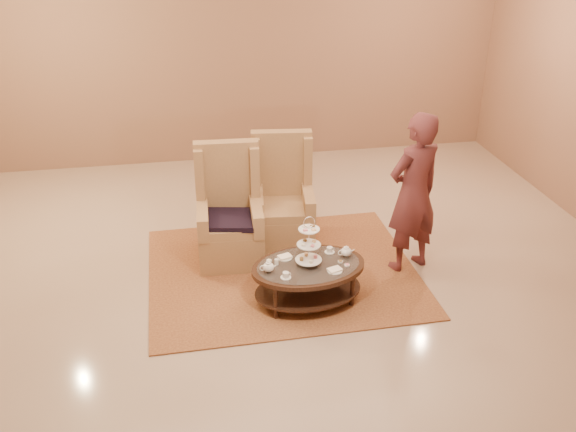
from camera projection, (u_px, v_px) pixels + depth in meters
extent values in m
plane|color=tan|center=(282.00, 297.00, 6.60)|extent=(8.00, 8.00, 0.00)
cube|color=silver|center=(282.00, 297.00, 6.60)|extent=(8.00, 8.00, 0.02)
cube|color=#92684F|center=(234.00, 45.00, 9.32)|extent=(8.00, 0.04, 3.50)
cube|color=#9E6838|center=(283.00, 271.00, 7.04)|extent=(2.90, 2.43, 0.02)
cylinder|color=black|center=(276.00, 303.00, 6.18)|extent=(0.05, 0.05, 0.38)
cylinder|color=black|center=(352.00, 290.00, 6.38)|extent=(0.05, 0.05, 0.38)
cylinder|color=black|center=(265.00, 280.00, 6.53)|extent=(0.05, 0.05, 0.38)
cylinder|color=black|center=(338.00, 269.00, 6.73)|extent=(0.05, 0.05, 0.38)
cylinder|color=white|center=(309.00, 244.00, 6.24)|extent=(0.01, 0.01, 0.47)
torus|color=white|center=(309.00, 222.00, 6.13)|extent=(0.12, 0.02, 0.12)
cylinder|color=silver|center=(308.00, 260.00, 6.32)|extent=(0.29, 0.29, 0.01)
cylinder|color=silver|center=(309.00, 245.00, 6.24)|extent=(0.26, 0.26, 0.01)
cylinder|color=silver|center=(309.00, 229.00, 6.17)|extent=(0.23, 0.23, 0.01)
cylinder|color=#DB707B|center=(316.00, 257.00, 6.33)|extent=(0.04, 0.04, 0.03)
cylinder|color=tan|center=(306.00, 254.00, 6.37)|extent=(0.04, 0.04, 0.03)
cylinder|color=brown|center=(301.00, 259.00, 6.29)|extent=(0.04, 0.04, 0.03)
cylinder|color=silver|center=(311.00, 261.00, 6.25)|extent=(0.04, 0.04, 0.03)
ellipsoid|color=tan|center=(314.00, 241.00, 6.27)|extent=(0.05, 0.05, 0.03)
ellipsoid|color=brown|center=(305.00, 240.00, 6.28)|extent=(0.05, 0.05, 0.03)
ellipsoid|color=silver|center=(303.00, 245.00, 6.20)|extent=(0.05, 0.05, 0.03)
ellipsoid|color=#DB707B|center=(313.00, 246.00, 6.19)|extent=(0.05, 0.05, 0.03)
cube|color=brown|center=(313.00, 226.00, 6.20)|extent=(0.05, 0.03, 0.02)
cube|color=silver|center=(304.00, 226.00, 6.19)|extent=(0.05, 0.03, 0.02)
cube|color=#DB707B|center=(305.00, 230.00, 6.12)|extent=(0.05, 0.03, 0.02)
cube|color=tan|center=(314.00, 230.00, 6.13)|extent=(0.05, 0.03, 0.02)
ellipsoid|color=silver|center=(268.00, 267.00, 6.20)|extent=(0.12, 0.12, 0.09)
cylinder|color=silver|center=(268.00, 263.00, 6.18)|extent=(0.06, 0.06, 0.01)
sphere|color=silver|center=(268.00, 262.00, 6.17)|extent=(0.02, 0.02, 0.02)
cone|color=silver|center=(275.00, 266.00, 6.22)|extent=(0.07, 0.03, 0.05)
torus|color=silver|center=(263.00, 268.00, 6.19)|extent=(0.06, 0.02, 0.06)
ellipsoid|color=silver|center=(346.00, 252.00, 6.47)|extent=(0.12, 0.12, 0.09)
cylinder|color=silver|center=(346.00, 248.00, 6.45)|extent=(0.06, 0.06, 0.01)
sphere|color=silver|center=(346.00, 247.00, 6.44)|extent=(0.02, 0.02, 0.02)
cone|color=silver|center=(353.00, 250.00, 6.48)|extent=(0.07, 0.03, 0.05)
torus|color=silver|center=(341.00, 253.00, 6.45)|extent=(0.06, 0.02, 0.06)
cylinder|color=silver|center=(286.00, 277.00, 6.13)|extent=(0.11, 0.11, 0.01)
cylinder|color=silver|center=(286.00, 275.00, 6.11)|extent=(0.07, 0.07, 0.05)
torus|color=silver|center=(289.00, 274.00, 6.12)|extent=(0.03, 0.01, 0.03)
cylinder|color=silver|center=(330.00, 252.00, 6.56)|extent=(0.11, 0.11, 0.01)
cylinder|color=silver|center=(330.00, 249.00, 6.55)|extent=(0.07, 0.07, 0.05)
torus|color=silver|center=(333.00, 249.00, 6.56)|extent=(0.03, 0.01, 0.03)
cylinder|color=silver|center=(285.00, 258.00, 6.46)|extent=(0.17, 0.17, 0.01)
cube|color=white|center=(285.00, 257.00, 6.45)|extent=(0.15, 0.13, 0.02)
cylinder|color=silver|center=(335.00, 271.00, 6.23)|extent=(0.17, 0.17, 0.01)
cube|color=white|center=(335.00, 270.00, 6.23)|extent=(0.15, 0.13, 0.02)
cylinder|color=silver|center=(277.00, 262.00, 6.34)|extent=(0.05, 0.05, 0.06)
cylinder|color=silver|center=(347.00, 265.00, 6.32)|extent=(0.06, 0.06, 0.01)
cylinder|color=#DB707B|center=(347.00, 264.00, 6.31)|extent=(0.04, 0.04, 0.01)
cylinder|color=silver|center=(340.00, 262.00, 6.38)|extent=(0.06, 0.06, 0.01)
cylinder|color=brown|center=(341.00, 261.00, 6.38)|extent=(0.04, 0.04, 0.01)
cylinder|color=silver|center=(269.00, 261.00, 6.40)|extent=(0.06, 0.06, 0.01)
cylinder|color=silver|center=(269.00, 260.00, 6.39)|extent=(0.04, 0.04, 0.01)
cube|color=#A4794D|center=(231.00, 243.00, 7.18)|extent=(0.74, 0.74, 0.42)
cube|color=#A4794D|center=(230.00, 224.00, 7.02)|extent=(0.63, 0.63, 0.10)
cube|color=#A4794D|center=(228.00, 196.00, 7.24)|extent=(0.71, 0.18, 1.31)
cube|color=#A4794D|center=(199.00, 174.00, 7.04)|extent=(0.11, 0.23, 0.61)
cube|color=#A4794D|center=(254.00, 171.00, 7.11)|extent=(0.11, 0.23, 0.61)
cube|color=#A4794D|center=(203.00, 219.00, 6.95)|extent=(0.15, 0.64, 0.26)
cube|color=#A4794D|center=(257.00, 216.00, 7.02)|extent=(0.15, 0.64, 0.26)
cube|color=black|center=(230.00, 220.00, 6.96)|extent=(0.64, 0.60, 0.06)
cube|color=#A4794D|center=(283.00, 227.00, 7.53)|extent=(0.78, 0.78, 0.42)
cube|color=#A4794D|center=(283.00, 209.00, 7.37)|extent=(0.66, 0.66, 0.10)
cube|color=#A4794D|center=(282.00, 183.00, 7.59)|extent=(0.71, 0.22, 1.30)
cube|color=#A4794D|center=(256.00, 161.00, 7.40)|extent=(0.13, 0.23, 0.60)
cube|color=#A4794D|center=(307.00, 160.00, 7.43)|extent=(0.13, 0.23, 0.60)
cube|color=#A4794D|center=(258.00, 204.00, 7.31)|extent=(0.19, 0.64, 0.26)
cube|color=#A4794D|center=(308.00, 202.00, 7.35)|extent=(0.19, 0.64, 0.26)
imported|color=#562426|center=(413.00, 194.00, 6.74)|extent=(0.76, 0.63, 1.78)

